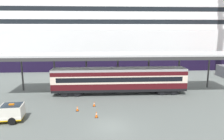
{
  "coord_description": "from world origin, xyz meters",
  "views": [
    {
      "loc": [
        -1.06,
        -20.2,
        9.9
      ],
      "look_at": [
        0.58,
        7.89,
        4.5
      ],
      "focal_mm": 33.25,
      "sensor_mm": 36.0,
      "label": 1
    }
  ],
  "objects_px": {
    "train_carriage": "(119,80)",
    "cruise_ship": "(107,25)",
    "traffic_cone_mid": "(77,108)",
    "service_truck": "(3,113)",
    "traffic_cone_far": "(94,104)",
    "traffic_cone_near": "(96,114)"
  },
  "relations": [
    {
      "from": "train_carriage",
      "to": "cruise_ship",
      "type": "bearing_deg",
      "value": 91.54
    },
    {
      "from": "train_carriage",
      "to": "traffic_cone_mid",
      "type": "height_order",
      "value": "train_carriage"
    },
    {
      "from": "service_truck",
      "to": "traffic_cone_far",
      "type": "xyz_separation_m",
      "value": [
        9.81,
        4.12,
        -0.67
      ]
    },
    {
      "from": "traffic_cone_far",
      "to": "traffic_cone_near",
      "type": "bearing_deg",
      "value": -84.37
    },
    {
      "from": "cruise_ship",
      "to": "train_carriage",
      "type": "xyz_separation_m",
      "value": [
        0.88,
        -32.51,
        -9.27
      ]
    },
    {
      "from": "traffic_cone_near",
      "to": "traffic_cone_far",
      "type": "xyz_separation_m",
      "value": [
        -0.36,
        3.63,
        -0.05
      ]
    },
    {
      "from": "cruise_ship",
      "to": "traffic_cone_far",
      "type": "height_order",
      "value": "cruise_ship"
    },
    {
      "from": "traffic_cone_mid",
      "to": "traffic_cone_near",
      "type": "bearing_deg",
      "value": -41.19
    },
    {
      "from": "service_truck",
      "to": "traffic_cone_near",
      "type": "relative_size",
      "value": 7.1
    },
    {
      "from": "traffic_cone_mid",
      "to": "traffic_cone_far",
      "type": "height_order",
      "value": "traffic_cone_mid"
    },
    {
      "from": "traffic_cone_mid",
      "to": "traffic_cone_far",
      "type": "bearing_deg",
      "value": 36.61
    },
    {
      "from": "train_carriage",
      "to": "traffic_cone_near",
      "type": "relative_size",
      "value": 27.47
    },
    {
      "from": "service_truck",
      "to": "traffic_cone_mid",
      "type": "xyz_separation_m",
      "value": [
        7.76,
        2.6,
        -0.66
      ]
    },
    {
      "from": "train_carriage",
      "to": "service_truck",
      "type": "distance_m",
      "value": 16.63
    },
    {
      "from": "cruise_ship",
      "to": "train_carriage",
      "type": "bearing_deg",
      "value": -88.46
    },
    {
      "from": "cruise_ship",
      "to": "traffic_cone_mid",
      "type": "bearing_deg",
      "value": -97.24
    },
    {
      "from": "cruise_ship",
      "to": "service_truck",
      "type": "relative_size",
      "value": 25.56
    },
    {
      "from": "train_carriage",
      "to": "traffic_cone_far",
      "type": "height_order",
      "value": "train_carriage"
    },
    {
      "from": "cruise_ship",
      "to": "traffic_cone_mid",
      "type": "distance_m",
      "value": 41.23
    },
    {
      "from": "traffic_cone_near",
      "to": "traffic_cone_mid",
      "type": "relative_size",
      "value": 1.14
    },
    {
      "from": "service_truck",
      "to": "cruise_ship",
      "type": "bearing_deg",
      "value": 73.08
    },
    {
      "from": "traffic_cone_near",
      "to": "traffic_cone_mid",
      "type": "distance_m",
      "value": 3.2
    }
  ]
}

